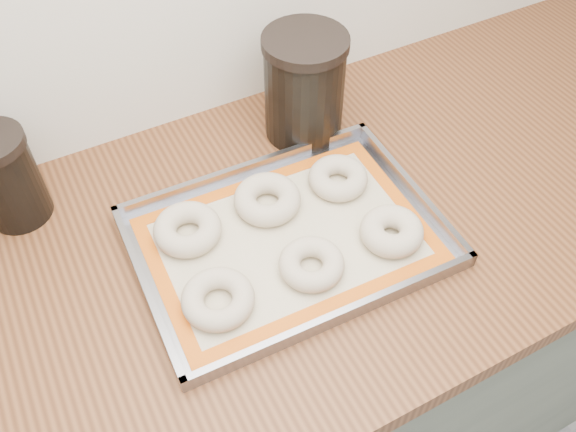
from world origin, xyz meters
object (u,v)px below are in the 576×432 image
bagel_back_right (338,178)px  bagel_front_left (218,299)px  bagel_back_mid (267,199)px  canister_right (304,87)px  bagel_front_right (392,231)px  bagel_front_mid (311,264)px  bagel_back_left (188,229)px  baking_tray (288,238)px  canister_mid (5,178)px

bagel_back_right → bagel_front_left: bearing=-155.3°
bagel_back_mid → canister_right: canister_right is taller
canister_right → bagel_front_right: bearing=-91.1°
bagel_front_mid → bagel_back_left: size_ratio=0.93×
bagel_back_left → baking_tray: bearing=-30.0°
bagel_back_left → bagel_back_mid: 0.14m
bagel_front_mid → canister_mid: canister_mid is taller
bagel_front_mid → bagel_back_left: bearing=133.2°
bagel_front_mid → bagel_back_right: (0.12, 0.13, 0.00)m
bagel_front_right → bagel_back_mid: bagel_front_right is taller
baking_tray → bagel_back_right: (0.13, 0.06, 0.01)m
bagel_front_right → bagel_front_left: bearing=177.4°
bagel_front_left → bagel_back_mid: bearing=43.1°
baking_tray → bagel_front_right: bagel_front_right is taller
baking_tray → bagel_front_left: bearing=-157.1°
baking_tray → bagel_back_left: size_ratio=4.49×
bagel_back_right → canister_right: (0.02, 0.15, 0.08)m
bagel_back_mid → canister_right: (0.14, 0.14, 0.08)m
bagel_front_left → bagel_front_mid: size_ratio=1.07×
bagel_front_left → bagel_front_mid: same height
bagel_back_mid → canister_right: 0.21m
bagel_front_left → bagel_back_left: 0.14m
canister_mid → canister_right: canister_right is taller
baking_tray → bagel_back_right: size_ratio=4.80×
bagel_back_right → baking_tray: bearing=-153.2°
bagel_back_mid → bagel_back_right: (0.12, -0.01, -0.00)m
bagel_front_mid → bagel_front_right: bagel_front_right is taller
bagel_back_right → canister_right: 0.17m
bagel_front_left → bagel_front_right: bearing=-2.6°
bagel_back_left → canister_mid: size_ratio=0.66×
baking_tray → canister_mid: bearing=144.3°
bagel_front_mid → bagel_back_right: size_ratio=0.99×
bagel_front_left → bagel_back_right: bearing=24.7°
bagel_back_left → canister_mid: 0.29m
bagel_back_right → canister_mid: (-0.48, 0.19, 0.06)m
baking_tray → bagel_back_right: bearing=26.8°
bagel_back_left → bagel_back_right: size_ratio=1.07×
bagel_front_right → canister_mid: canister_mid is taller
baking_tray → canister_right: (0.15, 0.22, 0.09)m
canister_right → bagel_back_mid: bearing=-135.5°
baking_tray → canister_mid: size_ratio=2.97×
bagel_front_mid → bagel_back_left: bagel_back_left is taller
baking_tray → canister_right: bearing=56.1°
bagel_front_right → bagel_back_mid: size_ratio=0.91×
bagel_back_right → canister_mid: 0.52m
bagel_back_mid → bagel_front_mid: bearing=-89.8°
canister_right → bagel_front_left: bearing=-136.2°
bagel_front_left → bagel_back_right: 0.30m
bagel_back_left → canister_right: bearing=26.6°
bagel_front_right → bagel_back_left: 0.31m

